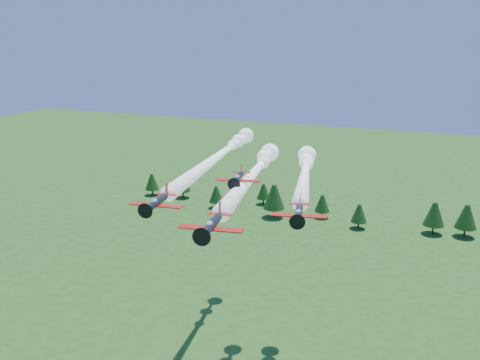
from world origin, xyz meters
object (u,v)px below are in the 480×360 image
at_px(plane_lead, 254,173).
at_px(plane_slot, 238,178).
at_px(plane_left, 220,155).
at_px(plane_right, 305,172).

height_order(plane_lead, plane_slot, plane_slot).
xyz_separation_m(plane_lead, plane_left, (-12.07, 12.47, -0.41)).
bearing_deg(plane_slot, plane_lead, 82.94).
distance_m(plane_lead, plane_right, 9.82).
bearing_deg(plane_slot, plane_left, 108.97).
height_order(plane_left, plane_slot, plane_slot).
distance_m(plane_left, plane_slot, 25.33).
bearing_deg(plane_left, plane_right, -25.10).
bearing_deg(plane_lead, plane_left, 125.48).
height_order(plane_left, plane_right, plane_left).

